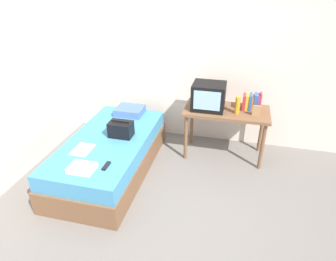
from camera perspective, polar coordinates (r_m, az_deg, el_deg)
name	(u,v)px	position (r m, az deg, el deg)	size (l,w,h in m)	color
ground_plane	(157,218)	(3.41, -2.12, -16.55)	(8.00, 8.00, 0.00)	slate
wall_back	(193,57)	(4.51, 4.78, 14.00)	(5.20, 0.10, 2.60)	beige
bed	(110,155)	(4.03, -11.14, -4.63)	(1.00, 2.00, 0.51)	brown
desk	(226,116)	(4.21, 11.17, 2.84)	(1.16, 0.60, 0.73)	brown
tv	(209,96)	(4.09, 7.85, 6.57)	(0.44, 0.39, 0.36)	black
water_bottle	(238,105)	(4.03, 13.28, 4.77)	(0.07, 0.07, 0.24)	orange
book_row	(252,102)	(4.20, 15.86, 5.30)	(0.24, 0.16, 0.25)	#B72D33
picture_frame	(257,111)	(4.05, 16.72, 3.68)	(0.11, 0.02, 0.15)	#9E754C
pillow	(130,111)	(4.51, -7.39, 3.82)	(0.40, 0.34, 0.10)	#4766AD
handbag	(121,129)	(3.88, -9.08, 0.27)	(0.30, 0.20, 0.22)	black
magazine	(83,150)	(3.72, -16.16, -3.56)	(0.21, 0.29, 0.01)	white
remote_dark	(106,166)	(3.35, -11.84, -6.69)	(0.04, 0.16, 0.02)	black
folded_towel	(82,168)	(3.36, -16.24, -6.94)	(0.28, 0.22, 0.05)	white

